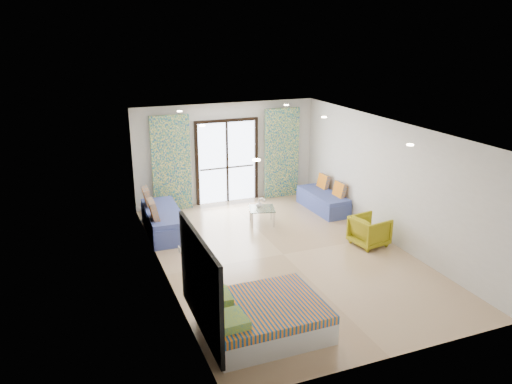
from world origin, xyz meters
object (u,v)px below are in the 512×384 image
object	(u,v)px
daybed_right	(323,200)
armchair	(370,229)
daybed_left	(163,220)
coffee_table	(262,210)
bed	(263,317)

from	to	relation	value
daybed_right	armchair	xyz separation A→B (m)	(-0.15, -2.35, 0.10)
daybed_left	coffee_table	xyz separation A→B (m)	(2.36, -0.33, 0.05)
daybed_left	daybed_right	xyz separation A→B (m)	(4.23, -0.00, -0.04)
daybed_right	coffee_table	xyz separation A→B (m)	(-1.88, -0.33, 0.09)
bed	armchair	bearing A→B (deg)	33.05
bed	armchair	size ratio (longest dim) A/B	2.52
bed	coffee_table	bearing A→B (deg)	68.08
daybed_left	armchair	xyz separation A→B (m)	(4.08, -2.36, 0.06)
bed	daybed_left	size ratio (longest dim) A/B	0.90
daybed_right	coffee_table	size ratio (longest dim) A/B	2.33
daybed_left	daybed_right	distance (m)	4.23
daybed_left	armchair	distance (m)	4.71
armchair	bed	bearing A→B (deg)	113.93
coffee_table	armchair	bearing A→B (deg)	-49.65
coffee_table	armchair	xyz separation A→B (m)	(1.72, -2.03, 0.01)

